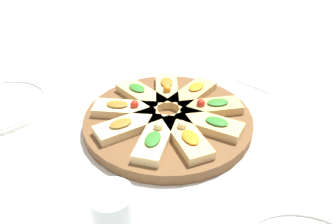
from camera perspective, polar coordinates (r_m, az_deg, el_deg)
name	(u,v)px	position (r m, az deg, el deg)	size (l,w,h in m)	color
ground_plane	(168,124)	(0.78, 0.00, -2.14)	(3.00, 3.00, 0.00)	silver
serving_board	(168,120)	(0.77, 0.00, -1.38)	(0.39, 0.39, 0.03)	brown
focaccia_slice_0	(167,90)	(0.84, -0.21, 3.92)	(0.15, 0.14, 0.04)	#DBB775
focaccia_slice_1	(141,95)	(0.83, -4.73, 3.00)	(0.15, 0.06, 0.03)	#DBB775
focaccia_slice_2	(125,109)	(0.77, -7.42, 0.56)	(0.15, 0.14, 0.04)	#E5C689
focaccia_slice_3	(128,125)	(0.72, -6.90, -2.33)	(0.08, 0.16, 0.03)	#E5C689
focaccia_slice_4	(156,138)	(0.68, -2.17, -4.51)	(0.13, 0.16, 0.04)	#E5C689
focaccia_slice_5	(186,136)	(0.68, 3.22, -4.28)	(0.16, 0.10, 0.04)	#DBB775
focaccia_slice_6	(209,124)	(0.73, 7.12, -2.04)	(0.16, 0.11, 0.03)	#DBB775
focaccia_slice_7	(210,107)	(0.78, 7.29, 0.83)	(0.12, 0.16, 0.04)	tan
focaccia_slice_8	(192,94)	(0.83, 4.25, 3.19)	(0.09, 0.16, 0.03)	tan
water_glass	(114,217)	(0.53, -9.47, -17.58)	(0.07, 0.07, 0.10)	silver
napkin_stack	(261,80)	(0.99, 15.88, 5.31)	(0.11, 0.09, 0.01)	white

